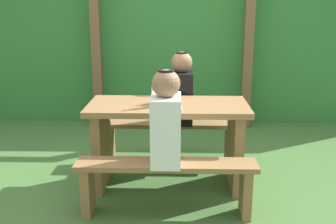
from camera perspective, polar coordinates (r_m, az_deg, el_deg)
The scene contains 12 objects.
ground_plane at distance 3.77m, azimuth 0.00°, elevation -10.24°, with size 12.00×12.00×0.00m, color #436C34.
hedge_backdrop at distance 5.82m, azimuth 0.65°, elevation 9.85°, with size 6.40×0.76×2.14m, color #317834.
pergola_post_left at distance 5.35m, azimuth -10.16°, elevation 9.19°, with size 0.12×0.12×2.15m, color brown.
pergola_post_right at distance 5.32m, azimuth 11.32°, elevation 9.09°, with size 0.12×0.12×2.15m, color brown.
picnic_table at distance 3.58m, azimuth 0.00°, elevation -2.70°, with size 1.40×0.64×0.77m.
bench_near at distance 3.15m, azimuth -0.27°, elevation -9.27°, with size 1.40×0.24×0.44m.
bench_far at distance 4.15m, azimuth 0.20°, elevation -3.06°, with size 1.40×0.24×0.44m.
person_white_shirt at distance 2.99m, azimuth -0.32°, elevation -1.26°, with size 0.25×0.35×0.72m.
person_black_coat at distance 4.03m, azimuth 1.93°, elevation 3.09°, with size 0.25×0.35×0.72m.
drinking_glass at distance 3.48m, azimuth -1.81°, elevation 1.83°, with size 0.08×0.08×0.09m, color silver.
bottle_left at distance 3.38m, azimuth -1.84°, elevation 2.34°, with size 0.06×0.06×0.25m.
bottle_right at distance 3.54m, azimuth -0.54°, elevation 2.83°, with size 0.06×0.06×0.23m.
Camera 1 is at (0.09, -3.40, 1.63)m, focal length 42.86 mm.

